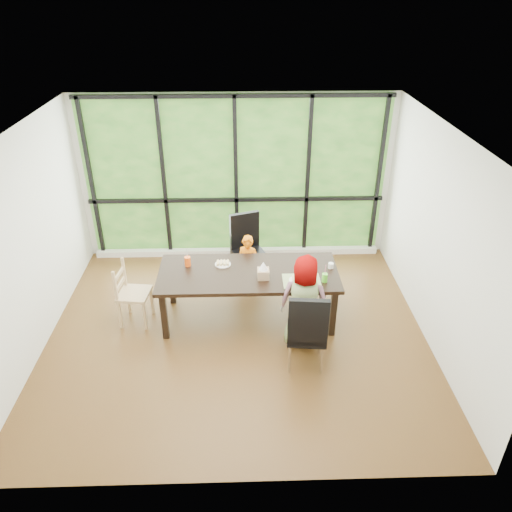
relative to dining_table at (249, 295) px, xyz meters
name	(u,v)px	position (x,y,z in m)	size (l,w,h in m)	color
ground	(237,333)	(-0.16, -0.34, -0.38)	(5.00, 5.00, 0.00)	black
back_wall	(236,178)	(-0.16, 1.91, 0.98)	(5.00, 5.00, 0.00)	silver
foliage_backdrop	(236,179)	(-0.16, 1.89, 0.98)	(4.80, 0.02, 2.65)	#22481A
window_mullions	(236,180)	(-0.16, 1.85, 0.98)	(4.80, 0.06, 2.65)	black
window_sill	(238,252)	(-0.16, 1.81, -0.33)	(4.80, 0.12, 0.10)	silver
dining_table	(249,295)	(0.00, 0.00, 0.00)	(2.40, 1.01, 0.75)	black
chair_window_leather	(249,250)	(0.03, 0.97, 0.17)	(0.46, 0.46, 1.08)	black
chair_interior_leather	(307,328)	(0.68, -0.95, 0.17)	(0.46, 0.46, 1.08)	black
chair_end_beech	(134,294)	(-1.55, -0.03, 0.08)	(0.42, 0.40, 0.90)	tan
child_toddler	(248,266)	(0.00, 0.61, 0.11)	(0.35, 0.23, 0.96)	#DB6506
child_older	(306,302)	(0.71, -0.57, 0.27)	(0.63, 0.41, 1.28)	gray
placemat	(302,281)	(0.69, -0.25, 0.38)	(0.49, 0.36, 0.01)	tan
plate_far	(223,264)	(-0.34, 0.20, 0.38)	(0.22, 0.22, 0.01)	white
plate_near	(297,280)	(0.63, -0.24, 0.38)	(0.21, 0.21, 0.01)	white
orange_cup	(188,261)	(-0.82, 0.19, 0.44)	(0.08, 0.08, 0.13)	#FE5813
green_cup	(325,278)	(0.98, -0.27, 0.43)	(0.07, 0.07, 0.12)	#57D42A
white_mug	(331,266)	(1.12, 0.07, 0.41)	(0.07, 0.07, 0.07)	white
tissue_box	(263,274)	(0.19, -0.16, 0.44)	(0.15, 0.15, 0.13)	tan
crepe_rolls_far	(223,263)	(-0.34, 0.20, 0.41)	(0.20, 0.12, 0.04)	tan
crepe_rolls_near	(297,279)	(0.63, -0.24, 0.41)	(0.15, 0.12, 0.04)	tan
straw_white	(187,254)	(-0.82, 0.19, 0.55)	(0.01, 0.01, 0.20)	white
straw_pink	(325,271)	(0.98, -0.27, 0.53)	(0.01, 0.01, 0.20)	pink
tissue	(263,266)	(0.19, -0.16, 0.56)	(0.12, 0.12, 0.11)	white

